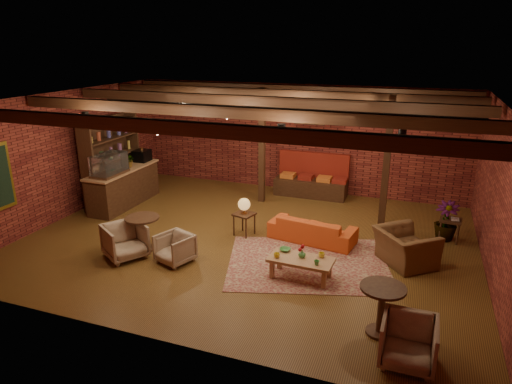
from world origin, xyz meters
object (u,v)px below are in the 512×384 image
(round_table_left, at_px, (143,228))
(armchair_b, at_px, (175,247))
(side_table_lamp, at_px, (244,207))
(armchair_a, at_px, (125,239))
(armchair_right, at_px, (406,242))
(armchair_far, at_px, (409,340))
(sofa, at_px, (312,229))
(side_table_book, at_px, (451,221))
(coffee_table, at_px, (301,260))
(plant_tall, at_px, (451,183))
(round_table_right, at_px, (382,302))

(round_table_left, distance_m, armchair_b, 1.00)
(side_table_lamp, height_order, armchair_b, side_table_lamp)
(armchair_b, bearing_deg, armchair_a, -151.18)
(armchair_right, height_order, armchair_far, armchair_right)
(sofa, xyz_separation_m, armchair_right, (2.05, -0.47, 0.20))
(armchair_a, relative_size, armchair_b, 1.21)
(side_table_lamp, relative_size, side_table_book, 1.69)
(coffee_table, height_order, side_table_lamp, side_table_lamp)
(side_table_book, bearing_deg, armchair_right, -119.98)
(armchair_b, xyz_separation_m, plant_tall, (5.28, 3.14, 1.04))
(armchair_a, bearing_deg, sofa, -25.22)
(side_table_book, relative_size, round_table_right, 0.66)
(armchair_b, xyz_separation_m, armchair_far, (4.68, -1.64, 0.05))
(side_table_lamp, height_order, round_table_right, side_table_lamp)
(side_table_lamp, distance_m, armchair_far, 5.16)
(armchair_right, distance_m, armchair_far, 3.20)
(side_table_lamp, height_order, armchair_far, side_table_lamp)
(armchair_a, relative_size, round_table_right, 0.99)
(armchair_a, height_order, round_table_right, round_table_right)
(sofa, height_order, coffee_table, coffee_table)
(round_table_left, relative_size, armchair_right, 0.69)
(side_table_lamp, bearing_deg, plant_tall, 16.78)
(sofa, distance_m, side_table_lamp, 1.66)
(side_table_lamp, distance_m, armchair_b, 2.02)
(side_table_lamp, height_order, armchair_a, side_table_lamp)
(round_table_right, bearing_deg, armchair_far, -53.49)
(round_table_left, xyz_separation_m, armchair_a, (-0.15, -0.45, -0.11))
(coffee_table, relative_size, side_table_lamp, 1.38)
(sofa, relative_size, round_table_left, 2.56)
(armchair_far, bearing_deg, armchair_b, 161.51)
(armchair_b, distance_m, round_table_right, 4.37)
(sofa, distance_m, coffee_table, 1.80)
(armchair_far, bearing_deg, armchair_right, 94.39)
(armchair_a, height_order, side_table_book, armchair_a)
(side_table_lamp, xyz_separation_m, armchair_right, (3.64, -0.24, -0.21))
(sofa, height_order, armchair_right, armchair_right)
(coffee_table, height_order, armchair_b, same)
(round_table_left, bearing_deg, armchair_far, -18.93)
(armchair_far, bearing_deg, round_table_right, 127.30)
(coffee_table, height_order, armchair_far, armchair_far)
(round_table_left, distance_m, round_table_right, 5.35)
(sofa, distance_m, armchair_right, 2.11)
(sofa, relative_size, armchair_b, 2.91)
(round_table_left, bearing_deg, armchair_b, -17.17)
(armchair_b, xyz_separation_m, side_table_book, (5.38, 3.13, 0.14))
(armchair_right, relative_size, plant_tall, 0.41)
(side_table_lamp, relative_size, round_table_left, 1.19)
(coffee_table, bearing_deg, sofa, 96.11)
(round_table_left, height_order, round_table_right, round_table_right)
(armchair_b, bearing_deg, side_table_lamp, 85.52)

